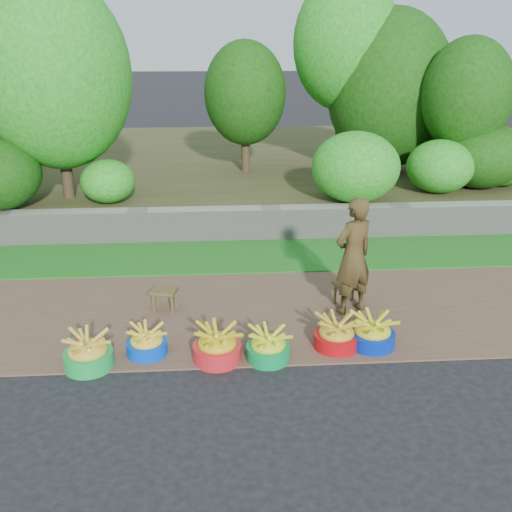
{
  "coord_description": "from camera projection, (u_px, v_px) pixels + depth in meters",
  "views": [
    {
      "loc": [
        -0.88,
        -5.11,
        3.2
      ],
      "look_at": [
        -0.44,
        1.3,
        0.75
      ],
      "focal_mm": 40.0,
      "sensor_mm": 36.0,
      "label": 1
    }
  ],
  "objects": [
    {
      "name": "ground_plane",
      "position": [
        307.0,
        366.0,
        5.96
      ],
      "size": [
        120.0,
        120.0,
        0.0
      ],
      "primitive_type": "plane",
      "color": "black",
      "rests_on": "ground"
    },
    {
      "name": "dirt_shoulder",
      "position": [
        292.0,
        312.0,
        7.12
      ],
      "size": [
        80.0,
        2.5,
        0.02
      ],
      "primitive_type": "cube",
      "color": "brown",
      "rests_on": "ground"
    },
    {
      "name": "grass_verge",
      "position": [
        275.0,
        255.0,
        8.98
      ],
      "size": [
        80.0,
        1.5,
        0.04
      ],
      "primitive_type": "cube",
      "color": "#1E6C1C",
      "rests_on": "ground"
    },
    {
      "name": "retaining_wall",
      "position": [
        271.0,
        223.0,
        9.69
      ],
      "size": [
        80.0,
        0.35,
        0.55
      ],
      "primitive_type": "cube",
      "color": "gray",
      "rests_on": "ground"
    },
    {
      "name": "earth_bank",
      "position": [
        253.0,
        165.0,
        14.26
      ],
      "size": [
        80.0,
        10.0,
        0.5
      ],
      "primitive_type": "cube",
      "color": "#414020",
      "rests_on": "ground"
    },
    {
      "name": "vegetation",
      "position": [
        300.0,
        76.0,
        11.6
      ],
      "size": [
        26.11,
        7.2,
        4.4
      ],
      "color": "#392E1C",
      "rests_on": "earth_bank"
    },
    {
      "name": "basin_a",
      "position": [
        88.0,
        353.0,
        5.88
      ],
      "size": [
        0.51,
        0.51,
        0.38
      ],
      "color": "green",
      "rests_on": "ground"
    },
    {
      "name": "basin_b",
      "position": [
        147.0,
        343.0,
        6.12
      ],
      "size": [
        0.44,
        0.44,
        0.33
      ],
      "color": "#003CD9",
      "rests_on": "ground"
    },
    {
      "name": "basin_c",
      "position": [
        217.0,
        346.0,
        6.01
      ],
      "size": [
        0.52,
        0.52,
        0.39
      ],
      "color": "red",
      "rests_on": "ground"
    },
    {
      "name": "basin_d",
      "position": [
        268.0,
        347.0,
        6.03
      ],
      "size": [
        0.47,
        0.47,
        0.35
      ],
      "color": "#07863F",
      "rests_on": "ground"
    },
    {
      "name": "basin_e",
      "position": [
        336.0,
        335.0,
        6.25
      ],
      "size": [
        0.49,
        0.49,
        0.37
      ],
      "color": "#B00A0F",
      "rests_on": "ground"
    },
    {
      "name": "basin_f",
      "position": [
        372.0,
        333.0,
        6.27
      ],
      "size": [
        0.51,
        0.51,
        0.38
      ],
      "color": "#0323AE",
      "rests_on": "ground"
    },
    {
      "name": "stool_left",
      "position": [
        164.0,
        293.0,
        7.09
      ],
      "size": [
        0.36,
        0.3,
        0.27
      ],
      "rotation": [
        0.0,
        0.0,
        -0.23
      ],
      "color": "brown",
      "rests_on": "dirt_shoulder"
    },
    {
      "name": "stool_right",
      "position": [
        348.0,
        287.0,
        7.22
      ],
      "size": [
        0.4,
        0.35,
        0.3
      ],
      "rotation": [
        0.0,
        0.0,
        0.31
      ],
      "color": "brown",
      "rests_on": "dirt_shoulder"
    },
    {
      "name": "vendor_woman",
      "position": [
        353.0,
        256.0,
        6.86
      ],
      "size": [
        0.64,
        0.56,
        1.47
      ],
      "primitive_type": "imported",
      "rotation": [
        0.0,
        0.0,
        3.62
      ],
      "color": "black",
      "rests_on": "dirt_shoulder"
    }
  ]
}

